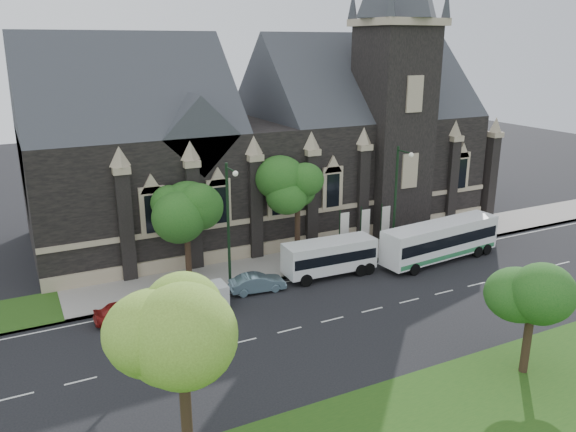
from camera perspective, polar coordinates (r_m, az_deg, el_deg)
ground at (r=36.15m, az=4.48°, el=-10.34°), size 160.00×160.00×0.00m
sidewalk at (r=43.75m, az=-1.95°, el=-5.14°), size 80.00×5.00×0.15m
museum at (r=51.77m, az=-1.20°, el=7.68°), size 40.00×17.70×29.90m
tree_park_near at (r=21.78m, az=-10.27°, el=-11.12°), size 4.42×4.42×8.56m
tree_park_east at (r=31.58m, az=23.45°, el=-6.74°), size 3.40×3.40×6.28m
tree_walk_right at (r=44.34m, az=1.09°, el=2.98°), size 4.08×4.08×7.80m
tree_walk_left at (r=41.08m, az=-10.10°, el=1.45°), size 3.91×3.91×7.64m
street_lamp_near at (r=45.14m, az=10.91°, el=2.00°), size 0.36×1.88×9.00m
street_lamp_mid at (r=38.50m, az=-5.93°, el=-0.40°), size 0.36×1.88×9.00m
banner_flag_left at (r=45.36m, az=5.52°, el=-1.29°), size 0.90×0.10×4.00m
banner_flag_center at (r=46.41m, az=7.62°, el=-0.93°), size 0.90×0.10×4.00m
banner_flag_right at (r=47.52m, az=9.62°, el=-0.60°), size 0.90×0.10×4.00m
tour_coach at (r=46.18m, az=15.08°, el=-2.37°), size 10.85×3.34×3.12m
shuttle_bus at (r=41.98m, az=4.21°, el=-3.99°), size 7.02×2.70×2.68m
box_trailer at (r=37.24m, az=-7.90°, el=-7.95°), size 3.17×1.86×1.69m
sedan at (r=39.61m, az=-3.11°, el=-6.73°), size 4.03×1.75×1.29m
car_far_red at (r=37.02m, az=-15.94°, el=-9.15°), size 3.90×1.57×1.33m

